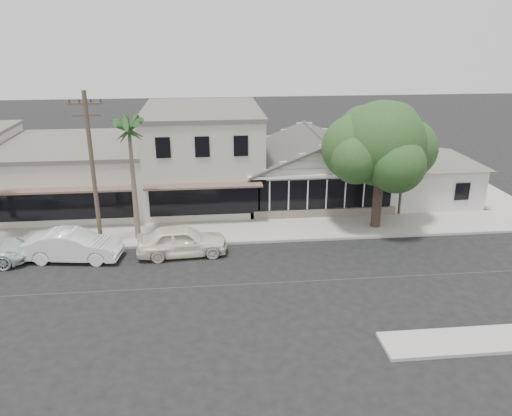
{
  "coord_description": "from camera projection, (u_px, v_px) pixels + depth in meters",
  "views": [
    {
      "loc": [
        -2.79,
        -22.0,
        12.13
      ],
      "look_at": [
        0.1,
        6.0,
        1.84
      ],
      "focal_mm": 35.0,
      "sensor_mm": 36.0,
      "label": 1
    }
  ],
  "objects": [
    {
      "name": "utility_pole",
      "position": [
        93.0,
        168.0,
        27.34
      ],
      "size": [
        1.8,
        0.24,
        9.0
      ],
      "color": "brown",
      "rests_on": "ground"
    },
    {
      "name": "car_0",
      "position": [
        182.0,
        241.0,
        27.85
      ],
      "size": [
        5.12,
        2.34,
        1.7
      ],
      "primitive_type": "imported",
      "rotation": [
        0.0,
        0.0,
        1.64
      ],
      "color": "white",
      "rests_on": "ground"
    },
    {
      "name": "ground",
      "position": [
        266.0,
        283.0,
        24.99
      ],
      "size": [
        140.0,
        140.0,
        0.0
      ],
      "primitive_type": "plane",
      "color": "black",
      "rests_on": "ground"
    },
    {
      "name": "row_building_near",
      "position": [
        203.0,
        156.0,
        36.2
      ],
      "size": [
        8.0,
        10.0,
        6.5
      ],
      "primitive_type": "cube",
      "color": "beige",
      "rests_on": "ground"
    },
    {
      "name": "shade_tree",
      "position": [
        380.0,
        146.0,
        30.22
      ],
      "size": [
        7.27,
        6.57,
        8.07
      ],
      "rotation": [
        0.0,
        0.0,
        0.01
      ],
      "color": "#413027",
      "rests_on": "ground"
    },
    {
      "name": "sidewalk_north",
      "position": [
        123.0,
        236.0,
        30.5
      ],
      "size": [
        90.0,
        3.5,
        0.15
      ],
      "primitive_type": "cube",
      "color": "#9E9991",
      "rests_on": "ground"
    },
    {
      "name": "row_building_midnear",
      "position": [
        78.0,
        175.0,
        35.72
      ],
      "size": [
        10.0,
        10.0,
        4.2
      ],
      "primitive_type": "cube",
      "color": "beige",
      "rests_on": "ground"
    },
    {
      "name": "car_1",
      "position": [
        74.0,
        246.0,
        27.25
      ],
      "size": [
        5.28,
        2.43,
        1.68
      ],
      "primitive_type": "imported",
      "rotation": [
        0.0,
        0.0,
        1.44
      ],
      "color": "white",
      "rests_on": "ground"
    },
    {
      "name": "palm_east",
      "position": [
        129.0,
        129.0,
        27.73
      ],
      "size": [
        2.65,
        2.65,
        7.86
      ],
      "color": "#726651",
      "rests_on": "ground"
    },
    {
      "name": "side_cottage",
      "position": [
        426.0,
        180.0,
        36.49
      ],
      "size": [
        6.0,
        6.0,
        3.0
      ],
      "primitive_type": "cube",
      "color": "silver",
      "rests_on": "ground"
    },
    {
      "name": "corner_shop",
      "position": [
        314.0,
        165.0,
        36.22
      ],
      "size": [
        10.4,
        8.6,
        5.1
      ],
      "color": "silver",
      "rests_on": "ground"
    }
  ]
}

